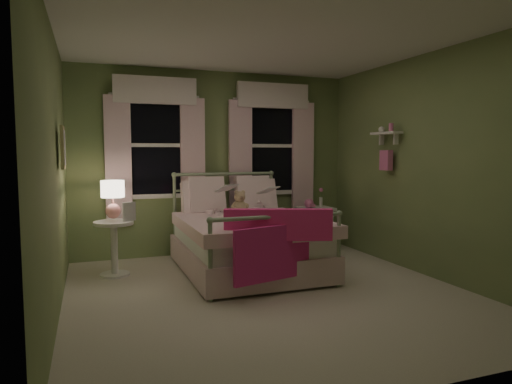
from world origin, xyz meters
name	(u,v)px	position (x,y,z in m)	size (l,w,h in m)	color
room_shell	(270,168)	(0.00, 0.00, 1.30)	(4.20, 4.20, 4.20)	beige
bed	(246,240)	(0.08, 0.96, 0.38)	(1.58, 2.04, 1.18)	white
pink_throw	(279,236)	(0.08, -0.06, 0.61)	(1.08, 0.47, 0.71)	#FB3187
child_left	(215,193)	(-0.20, 1.39, 0.94)	(0.27, 0.18, 0.73)	#F7D1DD
child_right	(256,194)	(0.36, 1.39, 0.90)	(0.32, 0.25, 0.66)	#F7D1DD
book_left	(220,192)	(-0.20, 1.14, 0.96)	(0.20, 0.27, 0.03)	beige
book_right	(263,194)	(0.36, 1.14, 0.92)	(0.20, 0.27, 0.02)	beige
teddy_bear	(240,204)	(0.08, 1.23, 0.79)	(0.23, 0.19, 0.32)	tan
nightstand_left	(114,241)	(-1.46, 1.26, 0.42)	(0.46, 0.46, 0.65)	white
table_lamp	(113,195)	(-1.46, 1.26, 0.95)	(0.27, 0.27, 0.45)	pink
book_nightstand	(123,221)	(-1.36, 1.18, 0.66)	(0.16, 0.22, 0.02)	beige
nightstand_right	(315,214)	(1.38, 1.65, 0.55)	(0.50, 0.40, 0.64)	white
pink_toy	(309,204)	(1.28, 1.64, 0.71)	(0.14, 0.19, 0.14)	pink
bud_vase	(321,197)	(1.50, 1.70, 0.79)	(0.06, 0.06, 0.28)	white
window_left	(156,140)	(-0.85, 2.03, 1.62)	(1.34, 0.13, 1.96)	black
window_right	(272,141)	(0.85, 2.03, 1.62)	(1.34, 0.13, 1.96)	black
wall_shelf	(386,147)	(1.90, 0.70, 1.52)	(0.15, 0.50, 0.60)	white
framed_picture	(63,148)	(-1.95, 0.60, 1.50)	(0.03, 0.32, 0.42)	beige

